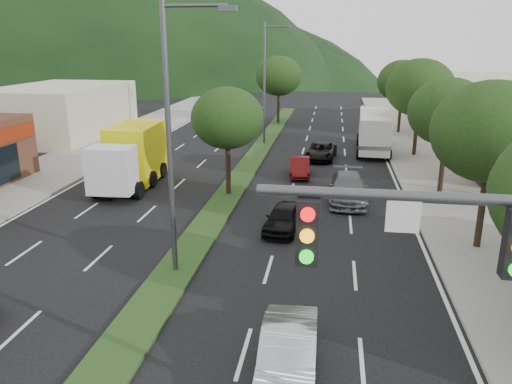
% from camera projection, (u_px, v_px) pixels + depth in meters
% --- Properties ---
extents(sidewalk_right, '(5.00, 90.00, 0.15)m').
position_uv_depth(sidewalk_right, '(432.00, 172.00, 33.41)').
color(sidewalk_right, gray).
rests_on(sidewalk_right, ground).
extents(sidewalk_left, '(6.00, 90.00, 0.15)m').
position_uv_depth(sidewalk_left, '(77.00, 159.00, 37.10)').
color(sidewalk_left, gray).
rests_on(sidewalk_left, ground).
extents(median, '(1.60, 56.00, 0.12)m').
position_uv_depth(median, '(255.00, 156.00, 38.06)').
color(median, '#1C3B15').
rests_on(median, ground).
extents(bldg_left_far, '(9.00, 14.00, 4.60)m').
position_uv_depth(bldg_left_far, '(61.00, 111.00, 45.84)').
color(bldg_left_far, beige).
rests_on(bldg_left_far, ground).
extents(bldg_right_far, '(10.00, 16.00, 5.20)m').
position_uv_depth(bldg_right_far, '(473.00, 103.00, 49.63)').
color(bldg_right_far, beige).
rests_on(bldg_right_far, ground).
extents(tree_r_b, '(4.80, 4.80, 6.94)m').
position_uv_depth(tree_r_b, '(492.00, 132.00, 19.75)').
color(tree_r_b, black).
rests_on(tree_r_b, sidewalk_right).
extents(tree_r_c, '(4.40, 4.40, 6.48)m').
position_uv_depth(tree_r_c, '(448.00, 112.00, 27.40)').
color(tree_r_c, black).
rests_on(tree_r_c, sidewalk_right).
extents(tree_r_d, '(5.00, 5.00, 7.17)m').
position_uv_depth(tree_r_d, '(420.00, 88.00, 36.73)').
color(tree_r_d, black).
rests_on(tree_r_d, sidewalk_right).
extents(tree_r_e, '(4.60, 4.60, 6.71)m').
position_uv_depth(tree_r_e, '(402.00, 81.00, 46.27)').
color(tree_r_e, black).
rests_on(tree_r_e, sidewalk_right).
extents(tree_med_near, '(4.00, 4.00, 6.02)m').
position_uv_depth(tree_med_near, '(227.00, 118.00, 27.33)').
color(tree_med_near, black).
rests_on(tree_med_near, median).
extents(tree_med_far, '(4.80, 4.80, 6.94)m').
position_uv_depth(tree_med_far, '(279.00, 76.00, 51.76)').
color(tree_med_far, black).
rests_on(tree_med_far, median).
extents(streetlight_near, '(2.60, 0.25, 10.00)m').
position_uv_depth(streetlight_near, '(174.00, 127.00, 17.51)').
color(streetlight_near, '#47494C').
rests_on(streetlight_near, ground).
extents(streetlight_mid, '(2.60, 0.25, 10.00)m').
position_uv_depth(streetlight_mid, '(267.00, 78.00, 41.16)').
color(streetlight_mid, '#47494C').
rests_on(streetlight_mid, ground).
extents(sedan_silver, '(1.54, 4.19, 1.37)m').
position_uv_depth(sedan_silver, '(288.00, 355.00, 12.95)').
color(sedan_silver, '#9EA1A6').
rests_on(sedan_silver, ground).
extents(car_queue_a, '(1.90, 3.78, 1.23)m').
position_uv_depth(car_queue_a, '(284.00, 218.00, 23.17)').
color(car_queue_a, black).
rests_on(car_queue_a, ground).
extents(car_queue_b, '(2.09, 5.07, 1.47)m').
position_uv_depth(car_queue_b, '(348.00, 188.00, 27.42)').
color(car_queue_b, '#56565C').
rests_on(car_queue_b, ground).
extents(car_queue_c, '(1.51, 3.68, 1.18)m').
position_uv_depth(car_queue_c, '(300.00, 167.00, 32.62)').
color(car_queue_c, '#500D0D').
rests_on(car_queue_c, ground).
extents(car_queue_d, '(2.44, 4.53, 1.21)m').
position_uv_depth(car_queue_d, '(321.00, 151.00, 37.17)').
color(car_queue_d, black).
rests_on(car_queue_d, ground).
extents(box_truck, '(3.10, 7.38, 3.58)m').
position_uv_depth(box_truck, '(132.00, 158.00, 30.21)').
color(box_truck, silver).
rests_on(box_truck, ground).
extents(motorhome, '(2.85, 8.12, 3.07)m').
position_uv_depth(motorhome, '(374.00, 131.00, 39.45)').
color(motorhome, silver).
rests_on(motorhome, ground).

